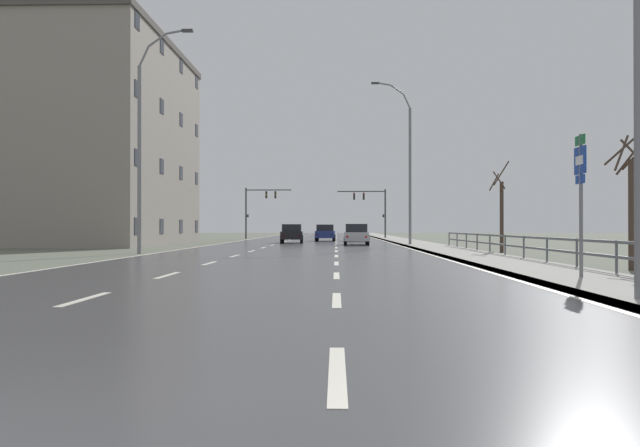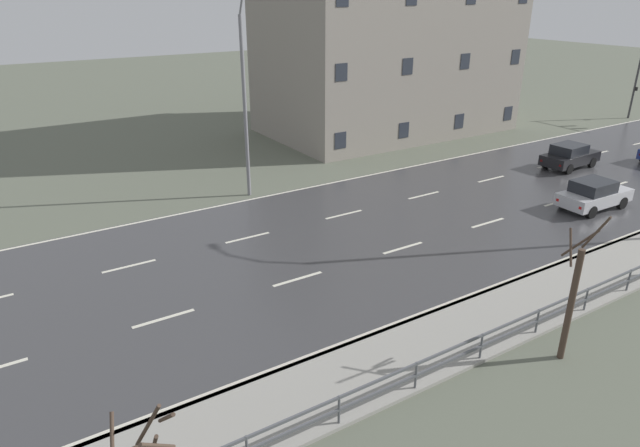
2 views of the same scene
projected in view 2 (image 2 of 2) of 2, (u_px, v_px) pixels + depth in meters
The scene contains 7 objects.
ground_plane at pixel (607, 169), 35.66m from camera, with size 160.00×160.00×0.12m.
guardrail at pixel (379, 387), 14.94m from camera, with size 0.07×28.92×1.00m.
street_lamp_left_bank at pixel (246, 96), 28.64m from camera, with size 2.82×0.24×11.35m.
car_far_left at pixel (570, 156), 35.31m from camera, with size 1.98×4.18×1.57m.
car_near_right at pixel (594, 194), 28.69m from camera, with size 1.92×4.14×1.57m.
brick_building at pixel (388, 28), 42.39m from camera, with size 11.54×19.05×15.69m.
bare_tree_mid at pixel (572, 299), 16.50m from camera, with size 1.15×1.20×4.88m.
Camera 2 is at (19.19, 14.13, 10.64)m, focal length 31.00 mm.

